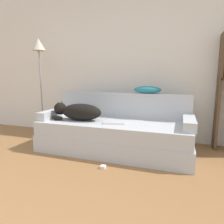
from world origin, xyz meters
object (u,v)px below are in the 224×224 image
object	(u,v)px
floor_lamp	(39,59)
laptop	(114,122)
dog	(78,112)
couch	(114,136)
power_adapter	(103,167)
throw_pillow	(148,90)

from	to	relation	value
floor_lamp	laptop	bearing A→B (deg)	-16.40
dog	laptop	size ratio (longest dim) A/B	2.26
couch	power_adapter	xyz separation A→B (m)	(0.06, -0.61, -0.20)
throw_pillow	floor_lamp	size ratio (longest dim) A/B	0.24
couch	floor_lamp	xyz separation A→B (m)	(-1.51, 0.33, 1.17)
couch	floor_lamp	bearing A→B (deg)	167.51
laptop	throw_pillow	size ratio (longest dim) A/B	0.81
dog	floor_lamp	world-z (taller)	floor_lamp
dog	laptop	xyz separation A→B (m)	(0.57, -0.03, -0.12)
floor_lamp	power_adapter	xyz separation A→B (m)	(1.57, -0.94, -1.37)
dog	laptop	world-z (taller)	dog
couch	power_adapter	world-z (taller)	couch
floor_lamp	power_adapter	distance (m)	2.29
power_adapter	floor_lamp	bearing A→B (deg)	149.07
couch	laptop	size ratio (longest dim) A/B	6.40
couch	laptop	world-z (taller)	laptop
laptop	floor_lamp	size ratio (longest dim) A/B	0.19
couch	dog	size ratio (longest dim) A/B	2.84
floor_lamp	couch	bearing A→B (deg)	-12.49
laptop	floor_lamp	bearing A→B (deg)	147.39
throw_pillow	floor_lamp	xyz separation A→B (m)	(-1.91, -0.04, 0.51)
throw_pillow	laptop	bearing A→B (deg)	-127.04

